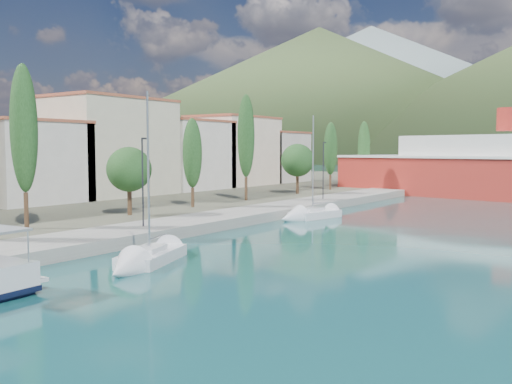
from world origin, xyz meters
The scene contains 7 objects.
quay centered at (-9.00, 26.00, 0.40)m, with size 5.00×88.00×0.80m, color gray.
land_strip centered at (-47.00, 36.00, 0.35)m, with size 70.00×148.00×0.70m, color #565644.
town_buildings centered at (-32.00, 36.91, 5.57)m, with size 9.20×69.20×11.30m.
tree_row centered at (-15.36, 31.97, 5.84)m, with size 3.96×64.51×11.12m.
lamp_posts centered at (-9.00, 15.30, 4.08)m, with size 0.15×48.09×6.06m.
sailboat_near centered at (-1.89, 6.10, 0.27)m, with size 4.29×7.18×9.90m.
sailboat_mid centered at (-5.00, 28.52, 0.28)m, with size 3.51×7.00×9.85m.
Camera 1 is at (19.22, -14.22, 6.05)m, focal length 40.00 mm.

